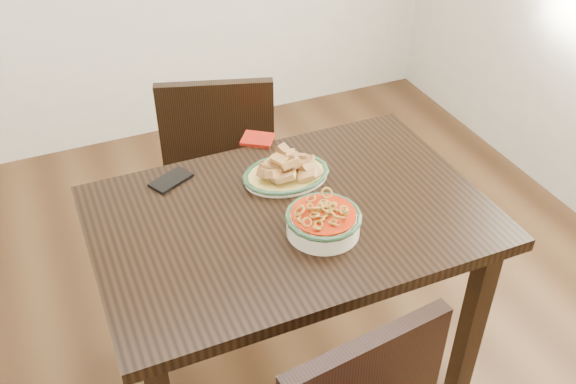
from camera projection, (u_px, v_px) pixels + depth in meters
name	position (u px, v px, depth m)	size (l,w,h in m)	color
floor	(251.00, 361.00, 2.38)	(3.50, 3.50, 0.00)	#382211
dining_table	(291.00, 239.00, 1.95)	(1.16, 0.77, 0.75)	black
chair_far	(220.00, 158.00, 2.56)	(0.53, 0.53, 0.89)	black
fish_plate	(286.00, 166.00, 2.00)	(0.27, 0.21, 0.11)	beige
noodle_bowl	(323.00, 220.00, 1.79)	(0.22, 0.22, 0.08)	white
smartphone	(171.00, 180.00, 2.01)	(0.13, 0.07, 0.01)	black
napkin	(258.00, 139.00, 2.20)	(0.10, 0.09, 0.01)	#9A170B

